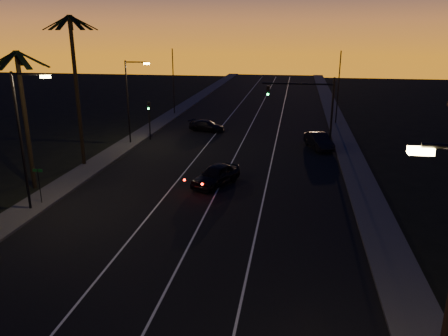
% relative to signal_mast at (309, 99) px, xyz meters
% --- Properties ---
extents(road, '(20.00, 170.00, 0.01)m').
position_rel_signal_mast_xyz_m(road, '(-7.14, -9.99, -4.78)').
color(road, black).
rests_on(road, ground).
extents(sidewalk_left, '(2.40, 170.00, 0.16)m').
position_rel_signal_mast_xyz_m(sidewalk_left, '(-18.34, -9.99, -4.70)').
color(sidewalk_left, '#373735').
rests_on(sidewalk_left, ground).
extents(sidewalk_right, '(2.40, 170.00, 0.16)m').
position_rel_signal_mast_xyz_m(sidewalk_right, '(4.06, -9.99, -4.70)').
color(sidewalk_right, '#373735').
rests_on(sidewalk_right, ground).
extents(lane_stripe_left, '(0.12, 160.00, 0.01)m').
position_rel_signal_mast_xyz_m(lane_stripe_left, '(-10.14, -9.99, -4.76)').
color(lane_stripe_left, silver).
rests_on(lane_stripe_left, road).
extents(lane_stripe_mid, '(0.12, 160.00, 0.01)m').
position_rel_signal_mast_xyz_m(lane_stripe_mid, '(-6.64, -9.99, -4.76)').
color(lane_stripe_mid, silver).
rests_on(lane_stripe_mid, road).
extents(lane_stripe_right, '(0.12, 160.00, 0.01)m').
position_rel_signal_mast_xyz_m(lane_stripe_right, '(-3.14, -9.99, -4.76)').
color(lane_stripe_right, silver).
rests_on(lane_stripe_right, road).
extents(palm_mid, '(4.25, 4.16, 10.03)m').
position_rel_signal_mast_xyz_m(palm_mid, '(-20.34, -15.99, 1.47)').
color(palm_mid, black).
rests_on(palm_mid, ground).
extents(palm_far, '(4.25, 4.16, 12.53)m').
position_rel_signal_mast_xyz_m(palm_far, '(-19.34, -9.99, 2.83)').
color(palm_far, black).
rests_on(palm_far, ground).
extents(streetlight_left_near, '(2.55, 0.26, 9.00)m').
position_rel_signal_mast_xyz_m(streetlight_left_near, '(-17.84, -19.99, 0.54)').
color(streetlight_left_near, black).
rests_on(streetlight_left_near, ground).
extents(streetlight_left_far, '(2.55, 0.26, 8.50)m').
position_rel_signal_mast_xyz_m(streetlight_left_far, '(-17.82, -1.99, 0.28)').
color(streetlight_left_far, black).
rests_on(streetlight_left_far, ground).
extents(street_sign, '(0.70, 0.06, 2.60)m').
position_rel_signal_mast_xyz_m(street_sign, '(-17.94, -18.99, -3.13)').
color(street_sign, black).
rests_on(street_sign, ground).
extents(signal_mast, '(7.10, 0.41, 7.00)m').
position_rel_signal_mast_xyz_m(signal_mast, '(0.00, 0.00, 0.00)').
color(signal_mast, black).
rests_on(signal_mast, ground).
extents(signal_post, '(0.28, 0.37, 4.20)m').
position_rel_signal_mast_xyz_m(signal_post, '(-16.64, -0.01, -1.89)').
color(signal_post, black).
rests_on(signal_post, ground).
extents(far_pole_left, '(0.14, 0.14, 9.00)m').
position_rel_signal_mast_xyz_m(far_pole_left, '(-18.14, 15.01, -0.28)').
color(far_pole_left, black).
rests_on(far_pole_left, ground).
extents(far_pole_right, '(0.14, 0.14, 9.00)m').
position_rel_signal_mast_xyz_m(far_pole_right, '(3.86, 12.01, -0.28)').
color(far_pole_right, black).
rests_on(far_pole_right, ground).
extents(lead_car, '(3.80, 5.45, 1.59)m').
position_rel_signal_mast_xyz_m(lead_car, '(-6.97, -13.17, -3.98)').
color(lead_car, black).
rests_on(lead_car, road).
extents(right_car, '(3.03, 5.01, 1.56)m').
position_rel_signal_mast_xyz_m(right_car, '(1.23, -0.84, -3.99)').
color(right_car, black).
rests_on(right_car, road).
extents(cross_car, '(4.62, 2.85, 1.25)m').
position_rel_signal_mast_xyz_m(cross_car, '(-11.43, 5.14, -4.15)').
color(cross_car, black).
rests_on(cross_car, road).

